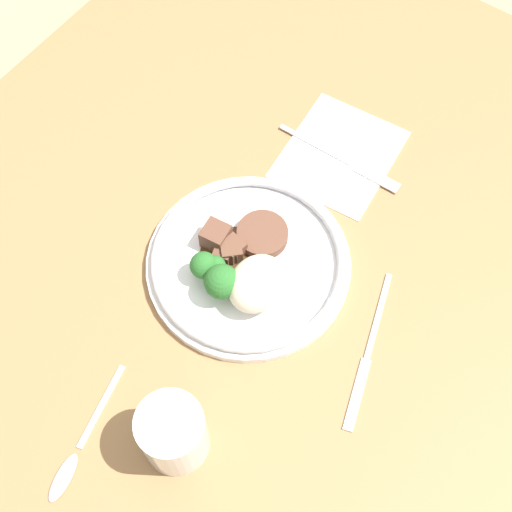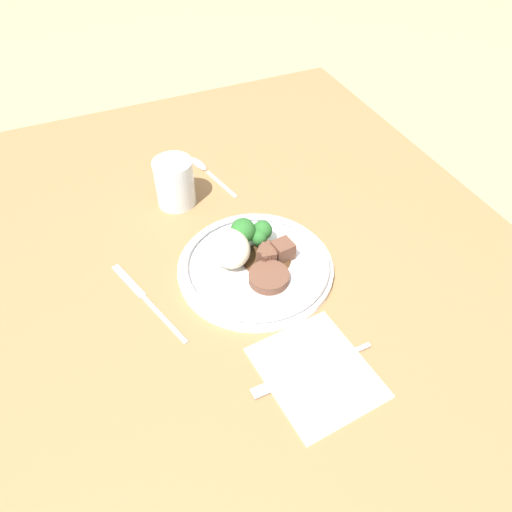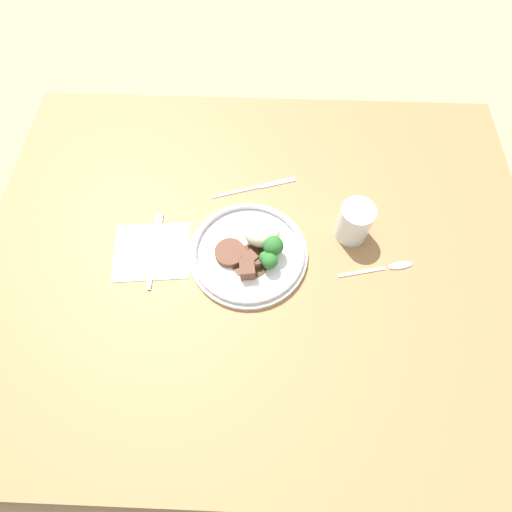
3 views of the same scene
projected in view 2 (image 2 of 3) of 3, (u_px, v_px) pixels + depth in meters
name	position (u px, v px, depth m)	size (l,w,h in m)	color
ground_plane	(247.00, 280.00, 0.87)	(8.00, 8.00, 0.00)	#998466
dining_table	(247.00, 272.00, 0.85)	(1.22, 0.96, 0.04)	olive
napkin	(316.00, 372.00, 0.69)	(0.18, 0.16, 0.00)	white
plate	(253.00, 261.00, 0.82)	(0.26, 0.26, 0.07)	white
juice_glass	(175.00, 185.00, 0.93)	(0.07, 0.07, 0.09)	yellow
fork	(301.00, 373.00, 0.68)	(0.02, 0.19, 0.00)	#B7B7BC
knife	(145.00, 299.00, 0.78)	(0.20, 0.07, 0.00)	#B7B7BC
spoon	(204.00, 169.00, 1.03)	(0.16, 0.05, 0.01)	#B7B7BC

